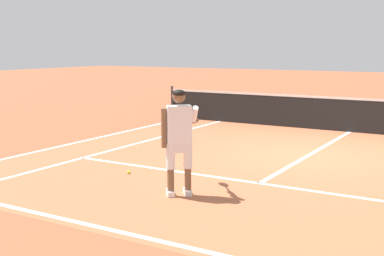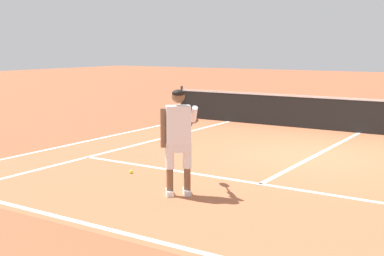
{
  "view_description": "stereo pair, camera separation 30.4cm",
  "coord_description": "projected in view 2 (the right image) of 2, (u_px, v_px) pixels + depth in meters",
  "views": [
    {
      "loc": [
        3.42,
        -10.93,
        2.37
      ],
      "look_at": [
        -0.82,
        -3.75,
        1.05
      ],
      "focal_mm": 48.04,
      "sensor_mm": 36.0,
      "label": 1
    },
    {
      "loc": [
        3.68,
        -10.77,
        2.37
      ],
      "look_at": [
        -0.82,
        -3.75,
        1.05
      ],
      "focal_mm": 48.04,
      "sensor_mm": 36.0,
      "label": 2
    }
  ],
  "objects": [
    {
      "name": "ground_plane",
      "position": [
        315.0,
        156.0,
        11.29
      ],
      "size": [
        80.0,
        80.0,
        0.0
      ],
      "primitive_type": "plane",
      "color": "#9E5133"
    },
    {
      "name": "court_inner_surface",
      "position": [
        295.0,
        166.0,
        10.31
      ],
      "size": [
        10.98,
        9.94,
        0.0
      ],
      "primitive_type": "cube",
      "color": "#B2603D",
      "rests_on": "ground"
    },
    {
      "name": "line_baseline",
      "position": [
        152.0,
        240.0,
        6.35
      ],
      "size": [
        10.98,
        0.1,
        0.01
      ],
      "primitive_type": "cube",
      "color": "white",
      "rests_on": "ground"
    },
    {
      "name": "line_service",
      "position": [
        261.0,
        184.0,
        8.96
      ],
      "size": [
        8.23,
        0.1,
        0.01
      ],
      "primitive_type": "cube",
      "color": "white",
      "rests_on": "ground"
    },
    {
      "name": "line_centre_service",
      "position": [
        321.0,
        153.0,
        11.62
      ],
      "size": [
        0.1,
        6.4,
        0.01
      ],
      "primitive_type": "cube",
      "color": "white",
      "rests_on": "ground"
    },
    {
      "name": "line_singles_left",
      "position": [
        135.0,
        145.0,
        12.51
      ],
      "size": [
        0.1,
        9.54,
        0.01
      ],
      "primitive_type": "cube",
      "color": "white",
      "rests_on": "ground"
    },
    {
      "name": "line_doubles_left",
      "position": [
        94.0,
        140.0,
        13.24
      ],
      "size": [
        0.1,
        9.54,
        0.01
      ],
      "primitive_type": "cube",
      "color": "white",
      "rests_on": "ground"
    },
    {
      "name": "tennis_net",
      "position": [
        360.0,
        115.0,
        14.2
      ],
      "size": [
        11.96,
        0.08,
        1.07
      ],
      "color": "#333338",
      "rests_on": "ground"
    },
    {
      "name": "tennis_player",
      "position": [
        179.0,
        135.0,
        8.15
      ],
      "size": [
        0.68,
        1.18,
        1.71
      ],
      "color": "white",
      "rests_on": "ground"
    },
    {
      "name": "tennis_ball_near_feet",
      "position": [
        131.0,
        172.0,
        9.71
      ],
      "size": [
        0.07,
        0.07,
        0.07
      ],
      "primitive_type": "sphere",
      "color": "#CCE02D",
      "rests_on": "ground"
    }
  ]
}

